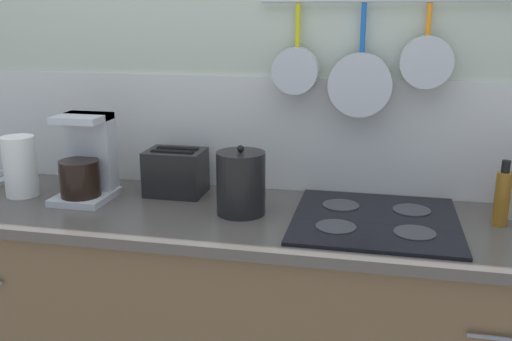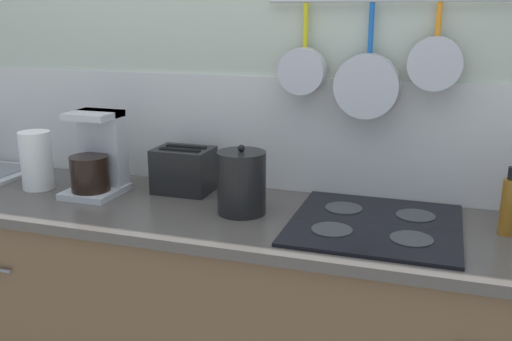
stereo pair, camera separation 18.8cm
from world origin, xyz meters
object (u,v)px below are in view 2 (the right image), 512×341
at_px(toaster, 184,170).
at_px(kettle, 242,183).
at_px(coffee_maker, 98,159).
at_px(bottle_cooking_wine, 509,205).
at_px(paper_towel_roll, 36,160).

xyz_separation_m(toaster, kettle, (0.29, -0.16, 0.02)).
relative_size(toaster, kettle, 0.96).
xyz_separation_m(coffee_maker, bottle_cooking_wine, (1.43, 0.02, -0.03)).
bearing_deg(coffee_maker, toaster, 20.32).
height_order(coffee_maker, toaster, coffee_maker).
bearing_deg(bottle_cooking_wine, coffee_maker, -179.15).
bearing_deg(bottle_cooking_wine, paper_towel_roll, -178.33).
height_order(kettle, bottle_cooking_wine, kettle).
xyz_separation_m(paper_towel_roll, coffee_maker, (0.25, 0.03, 0.02)).
height_order(paper_towel_roll, coffee_maker, coffee_maker).
distance_m(paper_towel_roll, bottle_cooking_wine, 1.68).
height_order(coffee_maker, kettle, coffee_maker).
distance_m(paper_towel_roll, coffee_maker, 0.26).
height_order(paper_towel_roll, toaster, paper_towel_roll).
distance_m(toaster, bottle_cooking_wine, 1.13).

